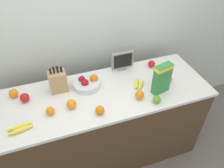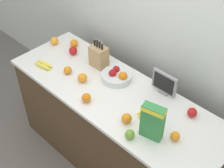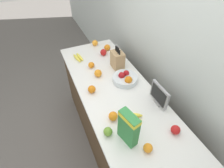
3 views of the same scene
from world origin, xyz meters
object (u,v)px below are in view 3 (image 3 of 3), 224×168
object	(u,v)px
knife_block	(117,60)
fruit_bowl	(125,78)
apple_near_bananas	(175,130)
orange_front_right	(91,65)
small_monitor	(159,95)
cereal_box	(128,127)
orange_near_bowl	(98,73)
orange_by_cereal	(95,43)
apple_front	(108,132)
banana_bunch_right	(78,57)
orange_mid_right	(113,116)
orange_mid_left	(92,89)
apple_by_knife_block	(103,52)
banana_bunch_left	(133,117)
orange_front_left	(107,47)
orange_front_center	(148,148)

from	to	relation	value
knife_block	fruit_bowl	size ratio (longest dim) A/B	1.10
apple_near_bananas	orange_front_right	distance (m)	1.14
small_monitor	cereal_box	size ratio (longest dim) A/B	0.78
orange_near_bowl	orange_by_cereal	xyz separation A→B (m)	(-0.64, 0.20, -0.00)
apple_front	orange_by_cereal	bearing A→B (deg)	164.33
banana_bunch_right	orange_mid_right	distance (m)	1.01
knife_block	apple_near_bananas	xyz separation A→B (m)	(0.98, 0.05, -0.07)
orange_mid_left	apple_by_knife_block	bearing A→B (deg)	148.36
apple_near_bananas	orange_by_cereal	xyz separation A→B (m)	(-1.55, -0.12, 0.00)
fruit_bowl	apple_front	bearing A→B (deg)	-38.72
banana_bunch_right	small_monitor	bearing A→B (deg)	24.48
banana_bunch_left	apple_near_bananas	size ratio (longest dim) A/B	2.29
orange_front_right	orange_mid_left	size ratio (longest dim) A/B	0.94
apple_front	orange_by_cereal	size ratio (longest dim) A/B	0.91
banana_bunch_left	orange_mid_right	xyz separation A→B (m)	(-0.07, -0.16, 0.02)
apple_near_bananas	orange_by_cereal	size ratio (longest dim) A/B	0.94
orange_by_cereal	orange_front_left	bearing A→B (deg)	30.94
orange_mid_right	orange_front_center	distance (m)	0.38
banana_bunch_left	apple_by_knife_block	size ratio (longest dim) A/B	2.11
banana_bunch_right	orange_mid_left	size ratio (longest dim) A/B	2.68
small_monitor	orange_front_right	xyz separation A→B (m)	(-0.78, -0.38, -0.08)
small_monitor	orange_front_left	world-z (taller)	small_monitor
orange_mid_right	orange_front_center	bearing A→B (deg)	17.91
orange_mid_left	orange_mid_right	xyz separation A→B (m)	(0.39, 0.06, 0.00)
apple_near_bananas	orange_by_cereal	bearing A→B (deg)	-175.73
banana_bunch_right	cereal_box	bearing A→B (deg)	1.96
small_monitor	orange_near_bowl	world-z (taller)	small_monitor
knife_block	apple_front	xyz separation A→B (m)	(0.78, -0.45, -0.07)
apple_by_knife_block	orange_near_bowl	distance (m)	0.43
small_monitor	orange_mid_right	distance (m)	0.45
small_monitor	banana_bunch_left	distance (m)	0.31
fruit_bowl	orange_mid_left	world-z (taller)	fruit_bowl
cereal_box	apple_front	xyz separation A→B (m)	(-0.10, -0.12, -0.12)
cereal_box	fruit_bowl	size ratio (longest dim) A/B	1.11
orange_by_cereal	orange_mid_right	distance (m)	1.27
orange_front_center	orange_by_cereal	bearing A→B (deg)	174.09
orange_by_cereal	cereal_box	bearing A→B (deg)	-10.10
cereal_box	orange_mid_left	size ratio (longest dim) A/B	3.84
orange_by_cereal	orange_front_center	distance (m)	1.60
cereal_box	banana_bunch_left	size ratio (longest dim) A/B	1.72
cereal_box	orange_front_right	world-z (taller)	cereal_box
orange_near_bowl	apple_front	bearing A→B (deg)	-14.47
apple_by_knife_block	orange_mid_left	size ratio (longest dim) A/B	1.06
orange_front_right	banana_bunch_right	bearing A→B (deg)	-159.65
banana_bunch_right	orange_front_left	world-z (taller)	orange_front_left
fruit_bowl	orange_near_bowl	distance (m)	0.30
knife_block	fruit_bowl	bearing A→B (deg)	-7.17
banana_bunch_left	orange_by_cereal	size ratio (longest dim) A/B	2.15
apple_front	orange_front_left	world-z (taller)	orange_front_left
fruit_bowl	orange_mid_right	bearing A→B (deg)	-38.46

